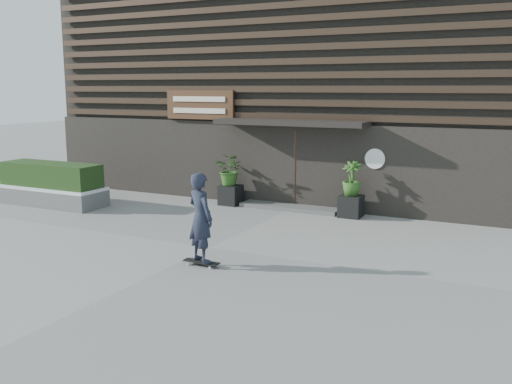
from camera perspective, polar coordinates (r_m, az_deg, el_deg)
The scene contains 11 objects.
ground at distance 12.90m, azimuth -4.62°, elevation -5.55°, with size 80.00×80.00×0.00m, color gray.
entrance_step at distance 16.87m, azimuth 3.45°, elevation -1.52°, with size 3.00×0.80×0.12m, color #4E4F4C.
planter_pot_left at distance 17.47m, azimuth -2.54°, elevation -0.30°, with size 0.60×0.60×0.60m, color black.
bamboo_left at distance 17.34m, azimuth -2.56°, elevation 2.24°, with size 0.86×0.75×0.96m, color #2D591E.
planter_pot_right at distance 16.01m, azimuth 9.45°, elevation -1.42°, with size 0.60×0.60×0.60m, color black.
bamboo_right at distance 15.87m, azimuth 9.54°, elevation 1.34°, with size 0.54×0.54×0.96m, color #2D591E.
raised_bed at distance 18.57m, azimuth -19.67°, elevation -0.42°, with size 3.50×1.20×0.50m, color #545351.
snow_layer at distance 18.52m, azimuth -19.73°, elevation 0.47°, with size 3.50×1.20×0.08m, color white.
hedge at distance 18.46m, azimuth -19.80°, elevation 1.66°, with size 3.30×1.00×0.70m, color #1A3312.
building at distance 21.55m, azimuth 9.27°, elevation 11.46°, with size 18.00×11.00×8.00m.
skateboarder at distance 11.38m, azimuth -5.56°, elevation -2.59°, with size 0.78×0.66×1.90m.
Camera 1 is at (6.43, -10.61, 3.53)m, focal length 40.09 mm.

